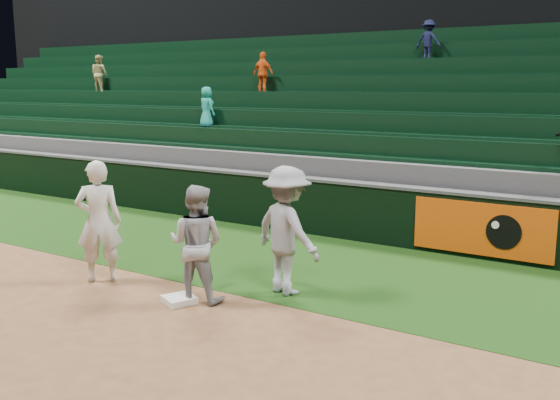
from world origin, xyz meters
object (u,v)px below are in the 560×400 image
object	(u,v)px
first_base	(179,300)
first_baseman	(99,221)
base_coach	(287,231)
baserunner	(196,244)

from	to	relation	value
first_base	first_baseman	world-z (taller)	first_baseman
first_baseman	base_coach	size ratio (longest dim) A/B	1.01
first_base	base_coach	world-z (taller)	base_coach
baserunner	base_coach	xyz separation A→B (m)	(0.97, 1.03, 0.12)
first_base	baserunner	xyz separation A→B (m)	(0.17, 0.23, 0.85)
first_base	first_baseman	size ratio (longest dim) A/B	0.21
first_base	base_coach	bearing A→B (deg)	48.20
first_base	baserunner	distance (m)	0.90
baserunner	first_baseman	bearing A→B (deg)	-12.64
base_coach	first_baseman	bearing A→B (deg)	38.23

